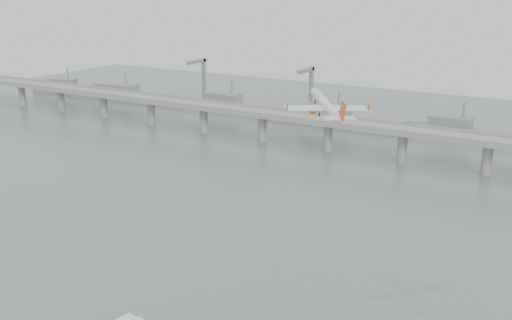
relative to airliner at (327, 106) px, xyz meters
The scene contains 4 objects.
ground 92.77m from the airliner, 112.50° to the right, with size 900.00×900.00×0.00m, color slate.
bridge 144.05m from the airliner, 101.82° to the left, with size 800.00×22.00×23.90m.
distant_fleet 275.86m from the airliner, 132.39° to the left, with size 453.00×60.90×40.00m.
airliner is the anchor object (origin of this frame).
Camera 1 is at (122.34, -153.50, 108.78)m, focal length 42.00 mm.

